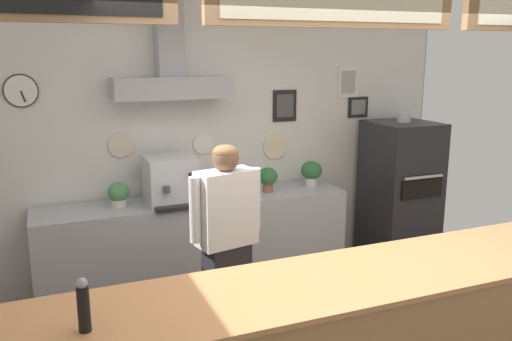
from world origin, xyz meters
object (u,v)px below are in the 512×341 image
pepper_grinder (83,305)px  potted_rosemary (118,194)px  potted_basil (311,172)px  potted_oregano (268,178)px  pizza_oven (400,192)px  shop_worker (227,245)px  potted_thyme (224,185)px  espresso_machine (170,180)px

pepper_grinder → potted_rosemary: bearing=78.8°
potted_basil → potted_oregano: potted_basil is taller
potted_basil → pepper_grinder: bearing=-134.5°
pizza_oven → shop_worker: 2.63m
shop_worker → potted_thyme: bearing=-120.2°
potted_oregano → pepper_grinder: bearing=-128.4°
pizza_oven → espresso_machine: (-2.52, 0.09, 0.35)m
pizza_oven → shop_worker: bearing=-155.3°
potted_basil → potted_oregano: (-0.52, -0.05, -0.00)m
pizza_oven → espresso_machine: size_ratio=3.08×
potted_basil → potted_rosemary: size_ratio=1.19×
potted_basil → potted_thyme: (-0.98, -0.06, -0.03)m
potted_rosemary → pizza_oven: bearing=-2.7°
pizza_oven → potted_rosemary: 3.00m
espresso_machine → potted_rosemary: size_ratio=2.40×
potted_thyme → pizza_oven: bearing=-2.7°
potted_oregano → espresso_machine: bearing=-179.3°
pizza_oven → potted_thyme: bearing=177.3°
espresso_machine → potted_rosemary: espresso_machine is taller
potted_basil → potted_rosemary: (-1.97, -0.01, -0.03)m
potted_basil → pepper_grinder: 3.52m
pizza_oven → potted_thyme: pizza_oven is taller
potted_basil → pepper_grinder: (-2.47, -2.51, 0.14)m
potted_rosemary → potted_thyme: potted_thyme is taller
shop_worker → pepper_grinder: (-1.10, -1.26, 0.32)m
pizza_oven → potted_rosemary: (-2.99, 0.14, 0.25)m
espresso_machine → potted_thyme: 0.53m
pizza_oven → potted_basil: pizza_oven is taller
potted_rosemary → potted_thyme: 0.99m
potted_oregano → pepper_grinder: (-1.95, -2.46, 0.14)m
potted_oregano → pepper_grinder: pepper_grinder is taller
espresso_machine → pepper_grinder: espresso_machine is taller
shop_worker → potted_basil: shop_worker is taller
potted_rosemary → potted_thyme: (0.99, -0.05, 0.00)m
pizza_oven → pepper_grinder: (-3.49, -2.36, 0.42)m
pizza_oven → potted_thyme: 2.01m
espresso_machine → potted_thyme: (0.53, 0.01, -0.09)m
espresso_machine → potted_basil: espresso_machine is taller
espresso_machine → potted_basil: 1.51m
espresso_machine → potted_thyme: size_ratio=2.38×
espresso_machine → pizza_oven: bearing=-2.0°
pizza_oven → potted_thyme: size_ratio=7.34×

